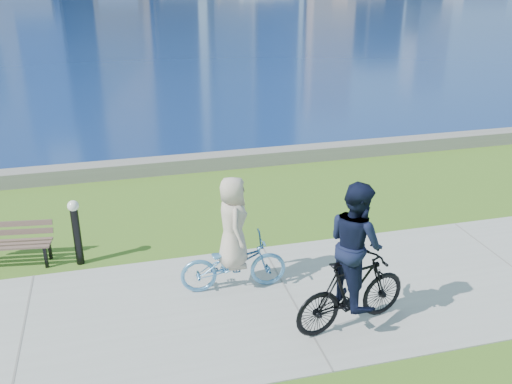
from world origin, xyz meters
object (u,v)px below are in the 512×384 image
bollard_lamp (76,228)px  cyclist_man (354,268)px  cyclist_woman (233,249)px  park_bench (10,240)px

bollard_lamp → cyclist_man: bearing=-36.8°
bollard_lamp → cyclist_woman: size_ratio=0.63×
cyclist_woman → cyclist_man: (1.42, -1.40, 0.23)m
park_bench → cyclist_man: bearing=-24.8°
cyclist_man → bollard_lamp: bearing=40.7°
cyclist_woman → cyclist_man: size_ratio=0.86×
park_bench → bollard_lamp: 1.20m
bollard_lamp → cyclist_woman: bearing=-31.3°
cyclist_man → park_bench: bearing=44.9°
bollard_lamp → cyclist_woman: cyclist_woman is taller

